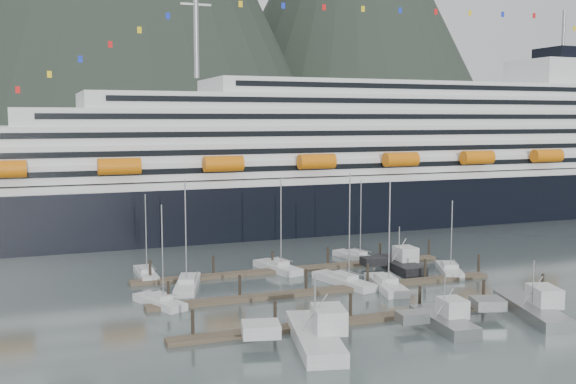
% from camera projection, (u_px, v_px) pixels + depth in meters
% --- Properties ---
extents(ground, '(1600.00, 1600.00, 0.00)m').
position_uv_depth(ground, '(375.00, 294.00, 86.73)').
color(ground, '#4D5A5A').
rests_on(ground, ground).
extents(cruise_ship, '(210.00, 30.40, 50.30)m').
position_uv_depth(cruise_ship, '(378.00, 166.00, 147.10)').
color(cruise_ship, black).
rests_on(cruise_ship, ground).
extents(dock_near, '(48.18, 2.28, 3.20)m').
position_uv_depth(dock_near, '(379.00, 317.00, 75.71)').
color(dock_near, '#453B2C').
rests_on(dock_near, ground).
extents(dock_mid, '(48.18, 2.28, 3.20)m').
position_uv_depth(dock_mid, '(331.00, 289.00, 87.77)').
color(dock_mid, '#453B2C').
rests_on(dock_mid, ground).
extents(dock_far, '(48.18, 2.28, 3.20)m').
position_uv_depth(dock_far, '(294.00, 269.00, 99.84)').
color(dock_far, '#453B2C').
rests_on(dock_far, ground).
extents(sailboat_a, '(5.48, 8.70, 12.80)m').
position_uv_depth(sailboat_a, '(160.00, 302.00, 81.20)').
color(sailboat_a, '#B4B4B4').
rests_on(sailboat_a, ground).
extents(sailboat_b, '(5.79, 10.77, 15.14)m').
position_uv_depth(sailboat_b, '(187.00, 285.00, 89.46)').
color(sailboat_b, '#B4B4B4').
rests_on(sailboat_b, ground).
extents(sailboat_c, '(4.83, 10.97, 14.98)m').
position_uv_depth(sailboat_c, '(386.00, 285.00, 89.30)').
color(sailboat_c, '#B4B4B4').
rests_on(sailboat_c, ground).
extents(sailboat_d, '(5.12, 11.36, 15.78)m').
position_uv_depth(sailboat_d, '(344.00, 281.00, 91.50)').
color(sailboat_d, '#B4B4B4').
rests_on(sailboat_d, ground).
extents(sailboat_e, '(2.35, 8.99, 12.36)m').
position_uv_depth(sailboat_e, '(146.00, 274.00, 95.92)').
color(sailboat_e, '#B4B4B4').
rests_on(sailboat_e, ground).
extents(sailboat_f, '(4.92, 9.85, 14.55)m').
position_uv_depth(sailboat_f, '(277.00, 268.00, 99.79)').
color(sailboat_f, '#B4B4B4').
rests_on(sailboat_f, ground).
extents(sailboat_g, '(4.51, 9.79, 13.30)m').
position_uv_depth(sailboat_g, '(356.00, 257.00, 107.85)').
color(sailboat_g, '#B4B4B4').
rests_on(sailboat_g, ground).
extents(sailboat_h, '(6.10, 9.40, 11.27)m').
position_uv_depth(sailboat_h, '(449.00, 271.00, 98.18)').
color(sailboat_h, '#B4B4B4').
rests_on(sailboat_h, ground).
extents(trawler_a, '(10.99, 14.76, 7.87)m').
position_uv_depth(trawler_a, '(313.00, 335.00, 67.34)').
color(trawler_a, '#B4B4B4').
rests_on(trawler_a, ground).
extents(trawler_b, '(7.84, 10.28, 6.50)m').
position_uv_depth(trawler_b, '(443.00, 320.00, 72.77)').
color(trawler_b, gray).
rests_on(trawler_b, ground).
extents(trawler_c, '(10.71, 14.37, 7.10)m').
position_uv_depth(trawler_c, '(531.00, 308.00, 77.01)').
color(trawler_c, gray).
rests_on(trawler_c, ground).
extents(trawler_e, '(8.52, 11.17, 7.18)m').
position_uv_depth(trawler_e, '(398.00, 264.00, 100.38)').
color(trawler_e, black).
rests_on(trawler_e, ground).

